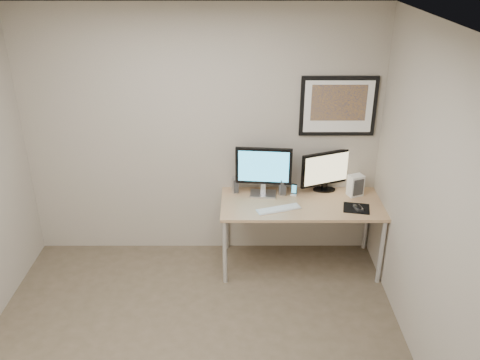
{
  "coord_description": "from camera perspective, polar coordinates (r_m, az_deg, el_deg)",
  "views": [
    {
      "loc": [
        0.38,
        -3.11,
        3.09
      ],
      "look_at": [
        0.39,
        1.1,
        1.1
      ],
      "focal_mm": 38.0,
      "sensor_mm": 36.0,
      "label": 1
    }
  ],
  "objects": [
    {
      "name": "monitor_tv",
      "position": [
        5.27,
        9.59,
        1.08
      ],
      "size": [
        0.52,
        0.23,
        0.43
      ],
      "rotation": [
        0.0,
        0.0,
        0.38
      ],
      "color": "black",
      "rests_on": "desk"
    },
    {
      "name": "speaker_right",
      "position": [
        5.18,
        4.81,
        -0.66
      ],
      "size": [
        0.09,
        0.09,
        0.2
      ],
      "primitive_type": "cylinder",
      "rotation": [
        0.0,
        0.0,
        0.1
      ],
      "color": "#B5B5BA",
      "rests_on": "desk"
    },
    {
      "name": "desk",
      "position": [
        5.12,
        6.89,
        -3.18
      ],
      "size": [
        1.6,
        0.7,
        0.73
      ],
      "color": "#A06E4D",
      "rests_on": "floor"
    },
    {
      "name": "floor",
      "position": [
        4.4,
        -5.33,
        -19.39
      ],
      "size": [
        3.6,
        3.6,
        0.0
      ],
      "primitive_type": "plane",
      "color": "#4C4230",
      "rests_on": "ground"
    },
    {
      "name": "mousepad",
      "position": [
        5.07,
        12.94,
        -3.1
      ],
      "size": [
        0.29,
        0.27,
        0.0
      ],
      "primitive_type": "cube",
      "rotation": [
        0.0,
        0.0,
        -0.21
      ],
      "color": "black",
      "rests_on": "desk"
    },
    {
      "name": "speaker_left",
      "position": [
        5.21,
        -0.55,
        -0.59
      ],
      "size": [
        0.09,
        0.09,
        0.17
      ],
      "primitive_type": "cylinder",
      "rotation": [
        0.0,
        0.0,
        0.3
      ],
      "color": "#B5B5BA",
      "rests_on": "desk"
    },
    {
      "name": "mouse",
      "position": [
        5.05,
        13.13,
        -2.97
      ],
      "size": [
        0.08,
        0.12,
        0.04
      ],
      "primitive_type": "ellipsoid",
      "rotation": [
        0.0,
        0.0,
        0.17
      ],
      "color": "black",
      "rests_on": "mousepad"
    },
    {
      "name": "room",
      "position": [
        3.87,
        -5.74,
        3.2
      ],
      "size": [
        3.6,
        3.6,
        3.6
      ],
      "color": "white",
      "rests_on": "ground"
    },
    {
      "name": "fan_unit",
      "position": [
        5.28,
        12.84,
        -0.59
      ],
      "size": [
        0.17,
        0.15,
        0.22
      ],
      "primitive_type": "cube",
      "rotation": [
        0.0,
        0.0,
        0.39
      ],
      "color": "silver",
      "rests_on": "desk"
    },
    {
      "name": "monitor_large",
      "position": [
        5.08,
        2.66,
        1.19
      ],
      "size": [
        0.57,
        0.21,
        0.51
      ],
      "rotation": [
        0.0,
        0.0,
        -0.1
      ],
      "color": "#B5B5BA",
      "rests_on": "desk"
    },
    {
      "name": "framed_art",
      "position": [
        5.11,
        10.97,
        8.14
      ],
      "size": [
        0.75,
        0.04,
        0.6
      ],
      "color": "black",
      "rests_on": "room"
    },
    {
      "name": "keyboard",
      "position": [
        4.93,
        4.37,
        -3.26
      ],
      "size": [
        0.45,
        0.25,
        0.02
      ],
      "primitive_type": "cube",
      "rotation": [
        0.0,
        0.0,
        0.34
      ],
      "color": "silver",
      "rests_on": "desk"
    },
    {
      "name": "phone_dock",
      "position": [
        5.2,
        6.09,
        -1.06
      ],
      "size": [
        0.07,
        0.07,
        0.13
      ],
      "primitive_type": "cube",
      "rotation": [
        0.0,
        0.0,
        -0.28
      ],
      "color": "black",
      "rests_on": "desk"
    }
  ]
}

